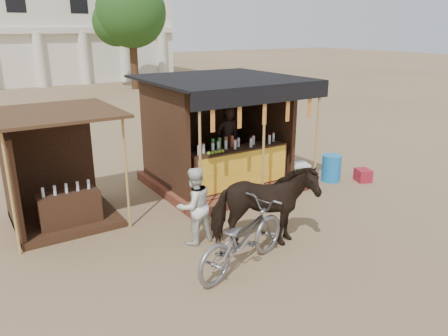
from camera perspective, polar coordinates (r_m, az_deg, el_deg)
The scene contains 10 objects.
ground at distance 8.46m, azimuth 5.91°, elevation -9.96°, with size 120.00×120.00×0.00m, color #846B4C.
main_stall at distance 11.21m, azimuth -0.41°, elevation 2.86°, with size 3.60×3.61×2.78m.
secondary_stall at distance 9.69m, azimuth -21.51°, elevation -1.98°, with size 2.40×2.40×2.38m.
cow at distance 8.05m, azimuth 5.15°, elevation -5.12°, with size 0.87×1.90×1.61m, color black.
motorbike at distance 7.44m, azimuth 2.41°, elevation -9.09°, with size 0.75×2.16×1.14m, color gray.
bystander at distance 8.22m, azimuth -3.91°, elevation -4.97°, with size 0.73×0.57×1.50m, color silver.
blue_barrel at distance 12.00m, azimuth 13.83°, elevation -0.00°, with size 0.51×0.51×0.71m, color blue.
red_crate at distance 12.24m, azimuth 17.70°, elevation -0.91°, with size 0.35×0.42×0.33m, color maroon.
cooler at distance 11.88m, azimuth 9.41°, elevation -0.50°, with size 0.73×0.59×0.46m.
tree at distance 29.88m, azimuth -12.48°, elevation 18.91°, with size 4.50×4.40×7.00m.
Camera 1 is at (-4.71, -5.81, 3.95)m, focal length 35.00 mm.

